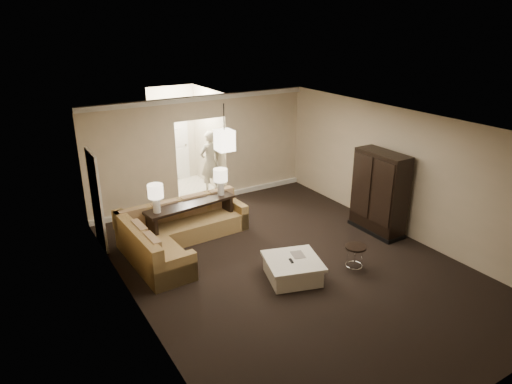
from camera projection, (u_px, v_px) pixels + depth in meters
ground at (290, 265)px, 9.05m from camera, size 8.00×8.00×0.00m
wall_back at (202, 150)px, 11.74m from camera, size 6.00×0.04×2.80m
wall_front at (490, 309)px, 5.36m from camera, size 6.00×0.04×2.80m
wall_left at (135, 237)px, 7.10m from camera, size 0.04×8.00×2.80m
wall_right at (403, 173)px, 10.00m from camera, size 0.04×8.00×2.80m
ceiling at (294, 127)px, 8.05m from camera, size 6.00×8.00×0.02m
crown_molding at (200, 99)px, 11.22m from camera, size 6.00×0.10×0.12m
baseboard at (205, 199)px, 12.18m from camera, size 6.00×0.10×0.12m
side_door at (97, 200)px, 9.47m from camera, size 0.05×0.90×2.10m
foyer at (182, 142)px, 12.84m from camera, size 1.44×2.02×2.80m
sectional_sofa at (176, 233)px, 9.64m from camera, size 2.87×2.29×0.85m
coffee_table at (293, 269)px, 8.53m from camera, size 1.24×1.24×0.42m
console_table at (191, 217)px, 10.08m from camera, size 2.13×0.74×0.81m
armoire at (379, 194)px, 10.19m from camera, size 0.56×1.31×1.88m
drink_table at (355, 253)px, 8.77m from camera, size 0.41×0.41×0.51m
table_lamp_left at (156, 194)px, 9.34m from camera, size 0.32×0.32×0.62m
table_lamp_right at (220, 178)px, 10.28m from camera, size 0.32×0.32×0.62m
pendant_light at (224, 140)px, 10.50m from camera, size 0.38×0.38×1.09m
person at (210, 159)px, 12.50m from camera, size 0.78×0.59×1.94m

